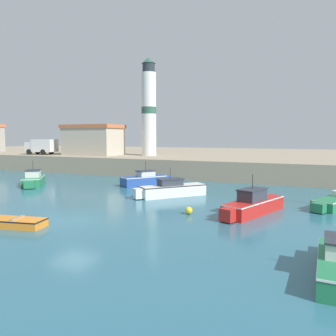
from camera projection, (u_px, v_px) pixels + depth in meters
ground_plane at (74, 219)px, 19.06m from camera, size 200.00×200.00×0.00m
quay_seawall at (228, 159)px, 54.11m from camera, size 120.00×40.00×2.18m
motorboat_white_0 at (171, 189)px, 26.35m from camera, size 4.83×5.28×2.36m
motorboat_blue_3 at (145, 179)px, 32.36m from camera, size 3.94×4.97×2.37m
motorboat_red_4 at (253, 205)px, 20.38m from camera, size 3.20×6.02×2.50m
motorboat_green_5 at (33, 180)px, 32.36m from camera, size 4.06×4.76×2.44m
dinghy_orange_7 at (15, 222)px, 17.49m from camera, size 3.62×1.78×0.52m
mooring_buoy at (189, 210)px, 20.32m from camera, size 0.47×0.47×0.47m
lighthouse at (149, 109)px, 44.75m from camera, size 2.04×2.04×13.25m
harbor_shed_mid_row at (93, 140)px, 46.67m from camera, size 8.08×4.95×4.28m
truck_on_quay at (42, 146)px, 47.87m from camera, size 4.55×2.68×2.20m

